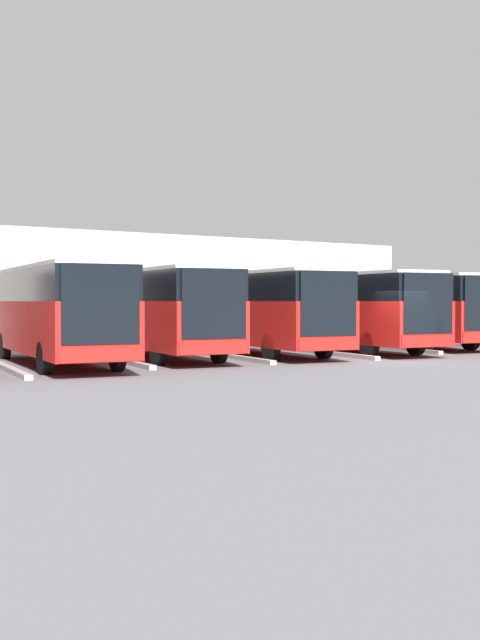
{
  "coord_description": "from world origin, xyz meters",
  "views": [
    {
      "loc": [
        20.69,
        20.53,
        2.15
      ],
      "look_at": [
        2.88,
        -5.55,
        1.39
      ],
      "focal_mm": 45.0,
      "sensor_mm": 36.0,
      "label": 1
    }
  ],
  "objects_px": {
    "bus_4": "(255,309)",
    "bus_5": "(155,309)",
    "bus_1": "(471,307)",
    "bus_3": "(344,308)",
    "bus_6": "(56,310)",
    "bus_2": "(401,308)"
  },
  "relations": [
    {
      "from": "bus_1",
      "to": "bus_4",
      "type": "xyz_separation_m",
      "value": [
        12.81,
        -0.17,
        0.0
      ]
    },
    {
      "from": "bus_2",
      "to": "bus_3",
      "type": "xyz_separation_m",
      "value": [
        4.27,
        0.85,
        0.0
      ]
    },
    {
      "from": "bus_1",
      "to": "bus_3",
      "type": "xyz_separation_m",
      "value": [
        8.54,
        0.36,
        0.0
      ]
    },
    {
      "from": "bus_6",
      "to": "bus_2",
      "type": "bearing_deg",
      "value": -168.57
    },
    {
      "from": "bus_3",
      "to": "bus_6",
      "type": "distance_m",
      "value": 12.81
    },
    {
      "from": "bus_1",
      "to": "bus_6",
      "type": "distance_m",
      "value": 21.35
    },
    {
      "from": "bus_2",
      "to": "bus_5",
      "type": "relative_size",
      "value": 1.0
    },
    {
      "from": "bus_4",
      "to": "bus_6",
      "type": "xyz_separation_m",
      "value": [
        8.54,
        0.47,
        0.0
      ]
    },
    {
      "from": "bus_5",
      "to": "bus_3",
      "type": "bearing_deg",
      "value": -178.03
    },
    {
      "from": "bus_2",
      "to": "bus_6",
      "type": "bearing_deg",
      "value": 11.43
    },
    {
      "from": "bus_5",
      "to": "bus_6",
      "type": "xyz_separation_m",
      "value": [
        4.27,
        0.96,
        0.0
      ]
    },
    {
      "from": "bus_1",
      "to": "bus_4",
      "type": "bearing_deg",
      "value": 7.98
    },
    {
      "from": "bus_3",
      "to": "bus_5",
      "type": "distance_m",
      "value": 8.6
    },
    {
      "from": "bus_2",
      "to": "bus_4",
      "type": "bearing_deg",
      "value": 10.93
    },
    {
      "from": "bus_4",
      "to": "bus_6",
      "type": "height_order",
      "value": "same"
    },
    {
      "from": "bus_5",
      "to": "bus_6",
      "type": "distance_m",
      "value": 4.38
    },
    {
      "from": "bus_1",
      "to": "bus_2",
      "type": "distance_m",
      "value": 4.3
    },
    {
      "from": "bus_4",
      "to": "bus_5",
      "type": "bearing_deg",
      "value": 2.25
    },
    {
      "from": "bus_5",
      "to": "bus_6",
      "type": "bearing_deg",
      "value": 21.42
    },
    {
      "from": "bus_4",
      "to": "bus_5",
      "type": "distance_m",
      "value": 4.3
    },
    {
      "from": "bus_5",
      "to": "bus_4",
      "type": "bearing_deg",
      "value": -177.75
    },
    {
      "from": "bus_2",
      "to": "bus_3",
      "type": "relative_size",
      "value": 1.0
    }
  ]
}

